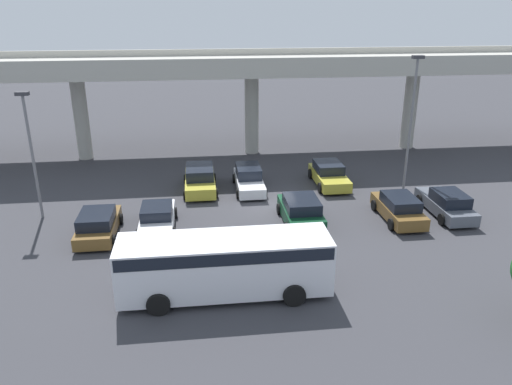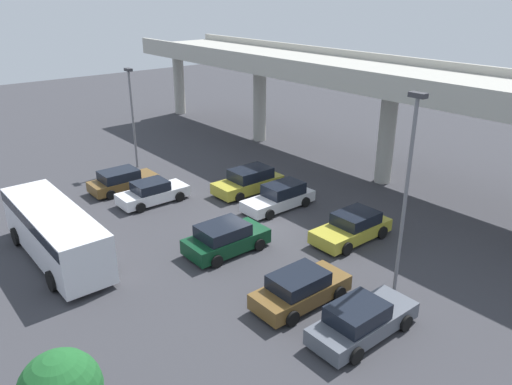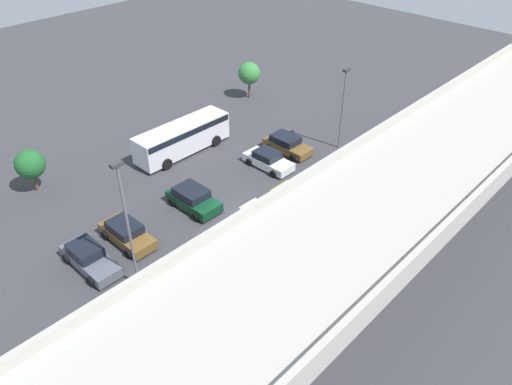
% 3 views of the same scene
% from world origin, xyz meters
% --- Properties ---
extents(ground_plane, '(115.51, 115.51, 0.00)m').
position_xyz_m(ground_plane, '(0.00, 0.00, 0.00)').
color(ground_plane, '#38383D').
extents(highway_overpass, '(55.03, 7.73, 8.09)m').
position_xyz_m(highway_overpass, '(-0.00, 11.73, 6.75)').
color(highway_overpass, '#ADAAA0').
rests_on(highway_overpass, ground_plane).
extents(parked_car_0, '(2.14, 4.44, 1.44)m').
position_xyz_m(parked_car_0, '(-10.00, -3.05, 0.68)').
color(parked_car_0, brown).
rests_on(parked_car_0, ground_plane).
extents(parked_car_1, '(2.06, 4.41, 1.42)m').
position_xyz_m(parked_car_1, '(-6.89, -2.49, 0.66)').
color(parked_car_1, silver).
rests_on(parked_car_1, ground_plane).
extents(parked_car_2, '(2.21, 4.73, 1.60)m').
position_xyz_m(parked_car_2, '(-4.44, 3.31, 0.76)').
color(parked_car_2, gold).
rests_on(parked_car_2, ground_plane).
extents(parked_car_3, '(1.98, 4.73, 1.53)m').
position_xyz_m(parked_car_3, '(-1.17, 3.15, 0.71)').
color(parked_car_3, silver).
rests_on(parked_car_3, ground_plane).
extents(parked_car_4, '(2.26, 4.33, 1.55)m').
position_xyz_m(parked_car_4, '(1.18, -2.68, 0.74)').
color(parked_car_4, '#0C381E').
rests_on(parked_car_4, ground_plane).
extents(parked_car_5, '(2.17, 4.62, 1.50)m').
position_xyz_m(parked_car_5, '(4.41, 3.36, 0.71)').
color(parked_car_5, gold).
rests_on(parked_car_5, ground_plane).
extents(parked_car_6, '(2.07, 4.47, 1.48)m').
position_xyz_m(parked_car_6, '(6.90, -2.90, 0.71)').
color(parked_car_6, brown).
rests_on(parked_car_6, ground_plane).
extents(parked_car_7, '(2.03, 4.78, 1.51)m').
position_xyz_m(parked_car_7, '(9.97, -2.59, 0.70)').
color(parked_car_7, '#515660').
rests_on(parked_car_7, ground_plane).
extents(shuttle_bus, '(8.98, 2.72, 2.64)m').
position_xyz_m(shuttle_bus, '(-3.56, -9.58, 1.59)').
color(shuttle_bus, silver).
rests_on(shuttle_bus, ground_plane).
extents(lamp_post_near_aisle, '(0.70, 0.35, 8.85)m').
position_xyz_m(lamp_post_near_aisle, '(8.85, 1.10, 5.13)').
color(lamp_post_near_aisle, slate).
rests_on(lamp_post_near_aisle, ground_plane).
extents(lamp_post_mid_lot, '(0.70, 0.35, 7.36)m').
position_xyz_m(lamp_post_mid_lot, '(-13.72, -0.13, 4.35)').
color(lamp_post_mid_lot, slate).
rests_on(lamp_post_mid_lot, ground_plane).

